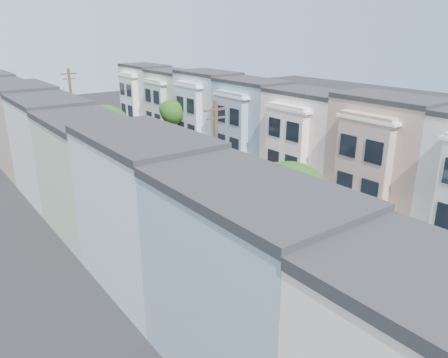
{
  "coord_description": "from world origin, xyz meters",
  "views": [
    {
      "loc": [
        -20.95,
        -18.46,
        14.08
      ],
      "look_at": [
        -0.5,
        8.97,
        2.2
      ],
      "focal_mm": 35.0,
      "sensor_mm": 36.0,
      "label": 1
    }
  ],
  "objects_px": {
    "tree_b": "(287,208)",
    "parked_right_d": "(164,140)",
    "parked_left_b": "(358,316)",
    "parked_right_b": "(384,229)",
    "tree_e": "(62,117)",
    "parked_left_c": "(232,240)",
    "utility_pole_near": "(216,182)",
    "utility_pole_far": "(74,117)",
    "tree_c": "(181,172)",
    "parked_right_a": "(444,250)",
    "lead_sedan": "(243,188)",
    "tree_d": "(105,131)",
    "parked_right_c": "(219,162)",
    "fedex_truck": "(349,223)",
    "tree_far_r": "(172,113)",
    "parked_left_d": "(171,203)"
  },
  "relations": [
    {
      "from": "tree_b",
      "to": "parked_right_d",
      "type": "relative_size",
      "value": 1.83
    },
    {
      "from": "parked_left_b",
      "to": "parked_right_b",
      "type": "distance_m",
      "value": 11.06
    },
    {
      "from": "tree_e",
      "to": "parked_left_c",
      "type": "relative_size",
      "value": 1.33
    },
    {
      "from": "utility_pole_near",
      "to": "utility_pole_far",
      "type": "xyz_separation_m",
      "value": [
        0.0,
        26.0,
        0.0
      ]
    },
    {
      "from": "parked_left_c",
      "to": "parked_right_d",
      "type": "height_order",
      "value": "parked_right_d"
    },
    {
      "from": "tree_c",
      "to": "parked_left_c",
      "type": "bearing_deg",
      "value": -70.42
    },
    {
      "from": "tree_b",
      "to": "parked_right_a",
      "type": "height_order",
      "value": "tree_b"
    },
    {
      "from": "tree_c",
      "to": "lead_sedan",
      "type": "height_order",
      "value": "tree_c"
    },
    {
      "from": "tree_d",
      "to": "parked_right_c",
      "type": "xyz_separation_m",
      "value": [
        11.2,
        -2.23,
        -4.47
      ]
    },
    {
      "from": "tree_b",
      "to": "parked_left_b",
      "type": "xyz_separation_m",
      "value": [
        1.4,
        -3.85,
        -4.77
      ]
    },
    {
      "from": "fedex_truck",
      "to": "parked_left_c",
      "type": "distance_m",
      "value": 8.03
    },
    {
      "from": "utility_pole_far",
      "to": "parked_left_b",
      "type": "bearing_deg",
      "value": -87.77
    },
    {
      "from": "fedex_truck",
      "to": "tree_e",
      "type": "bearing_deg",
      "value": 107.25
    },
    {
      "from": "tree_c",
      "to": "parked_right_c",
      "type": "bearing_deg",
      "value": 44.43
    },
    {
      "from": "fedex_truck",
      "to": "lead_sedan",
      "type": "height_order",
      "value": "fedex_truck"
    },
    {
      "from": "parked_left_b",
      "to": "parked_right_c",
      "type": "relative_size",
      "value": 0.85
    },
    {
      "from": "tree_d",
      "to": "fedex_truck",
      "type": "relative_size",
      "value": 1.26
    },
    {
      "from": "parked_left_b",
      "to": "parked_left_c",
      "type": "relative_size",
      "value": 0.83
    },
    {
      "from": "utility_pole_near",
      "to": "parked_right_a",
      "type": "height_order",
      "value": "utility_pole_near"
    },
    {
      "from": "tree_far_r",
      "to": "fedex_truck",
      "type": "bearing_deg",
      "value": -98.87
    },
    {
      "from": "tree_e",
      "to": "parked_left_d",
      "type": "distance_m",
      "value": 22.24
    },
    {
      "from": "tree_c",
      "to": "parked_right_b",
      "type": "bearing_deg",
      "value": -38.61
    },
    {
      "from": "parked_left_b",
      "to": "parked_right_a",
      "type": "height_order",
      "value": "parked_right_a"
    },
    {
      "from": "tree_c",
      "to": "tree_e",
      "type": "distance_m",
      "value": 25.91
    },
    {
      "from": "tree_e",
      "to": "utility_pole_far",
      "type": "height_order",
      "value": "utility_pole_far"
    },
    {
      "from": "tree_far_r",
      "to": "parked_right_d",
      "type": "bearing_deg",
      "value": -147.85
    },
    {
      "from": "parked_right_b",
      "to": "utility_pole_far",
      "type": "bearing_deg",
      "value": 110.75
    },
    {
      "from": "tree_b",
      "to": "utility_pole_far",
      "type": "relative_size",
      "value": 0.79
    },
    {
      "from": "tree_far_r",
      "to": "tree_c",
      "type": "bearing_deg",
      "value": -118.85
    },
    {
      "from": "lead_sedan",
      "to": "tree_e",
      "type": "bearing_deg",
      "value": 104.99
    },
    {
      "from": "tree_far_r",
      "to": "parked_right_a",
      "type": "distance_m",
      "value": 37.33
    },
    {
      "from": "utility_pole_far",
      "to": "lead_sedan",
      "type": "relative_size",
      "value": 2.27
    },
    {
      "from": "parked_right_d",
      "to": "parked_left_d",
      "type": "bearing_deg",
      "value": -121.85
    },
    {
      "from": "parked_right_b",
      "to": "tree_e",
      "type": "bearing_deg",
      "value": 108.59
    },
    {
      "from": "utility_pole_near",
      "to": "parked_left_d",
      "type": "distance_m",
      "value": 9.41
    },
    {
      "from": "parked_right_a",
      "to": "parked_left_b",
      "type": "bearing_deg",
      "value": -171.33
    },
    {
      "from": "tree_b",
      "to": "parked_right_d",
      "type": "height_order",
      "value": "tree_b"
    },
    {
      "from": "parked_left_c",
      "to": "fedex_truck",
      "type": "bearing_deg",
      "value": -29.5
    },
    {
      "from": "tree_b",
      "to": "parked_left_d",
      "type": "height_order",
      "value": "tree_b"
    },
    {
      "from": "parked_right_a",
      "to": "parked_right_d",
      "type": "distance_m",
      "value": 35.91
    },
    {
      "from": "utility_pole_near",
      "to": "parked_right_a",
      "type": "bearing_deg",
      "value": -39.01
    },
    {
      "from": "tree_c",
      "to": "parked_left_d",
      "type": "distance_m",
      "value": 5.86
    },
    {
      "from": "tree_d",
      "to": "fedex_truck",
      "type": "xyz_separation_m",
      "value": [
        8.19,
        -21.34,
        -3.56
      ]
    },
    {
      "from": "parked_left_d",
      "to": "parked_right_c",
      "type": "distance_m",
      "value": 12.01
    },
    {
      "from": "parked_right_a",
      "to": "parked_right_d",
      "type": "height_order",
      "value": "parked_right_a"
    },
    {
      "from": "tree_c",
      "to": "parked_left_c",
      "type": "distance_m",
      "value": 5.78
    },
    {
      "from": "parked_left_c",
      "to": "parked_left_d",
      "type": "distance_m",
      "value": 7.98
    },
    {
      "from": "parked_right_b",
      "to": "parked_right_c",
      "type": "distance_m",
      "value": 19.93
    },
    {
      "from": "utility_pole_far",
      "to": "parked_right_d",
      "type": "relative_size",
      "value": 2.32
    },
    {
      "from": "fedex_truck",
      "to": "parked_right_d",
      "type": "relative_size",
      "value": 1.39
    }
  ]
}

